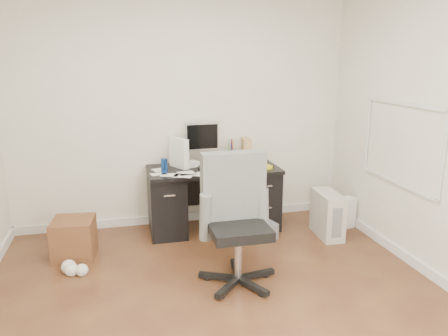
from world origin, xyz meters
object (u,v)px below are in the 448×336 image
(keyboard, at_px, (220,168))
(office_chair, at_px, (239,222))
(lcd_monitor, at_px, (202,144))
(desk, at_px, (214,197))
(wicker_basket, at_px, (74,238))
(pc_tower, at_px, (327,214))

(keyboard, bearing_deg, office_chair, -104.58)
(lcd_monitor, xyz_separation_m, keyboard, (0.16, -0.24, -0.25))
(desk, distance_m, office_chair, 1.35)
(lcd_monitor, height_order, keyboard, lcd_monitor)
(keyboard, relative_size, wicker_basket, 1.17)
(desk, xyz_separation_m, office_chair, (-0.07, -1.33, 0.19))
(office_chair, bearing_deg, lcd_monitor, 91.16)
(office_chair, relative_size, wicker_basket, 2.92)
(keyboard, bearing_deg, wicker_basket, -177.61)
(office_chair, xyz_separation_m, wicker_basket, (-1.48, 0.92, -0.39))
(lcd_monitor, distance_m, pc_tower, 1.66)
(lcd_monitor, relative_size, wicker_basket, 1.30)
(desk, bearing_deg, wicker_basket, -165.17)
(desk, bearing_deg, lcd_monitor, 122.97)
(lcd_monitor, relative_size, pc_tower, 1.02)
(keyboard, distance_m, wicker_basket, 1.73)
(lcd_monitor, height_order, pc_tower, lcd_monitor)
(desk, xyz_separation_m, keyboard, (0.06, -0.09, 0.36))
(keyboard, distance_m, office_chair, 1.26)
(lcd_monitor, xyz_separation_m, office_chair, (0.03, -1.48, -0.42))
(desk, xyz_separation_m, pc_tower, (1.21, -0.52, -0.14))
(keyboard, bearing_deg, desk, 113.61)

